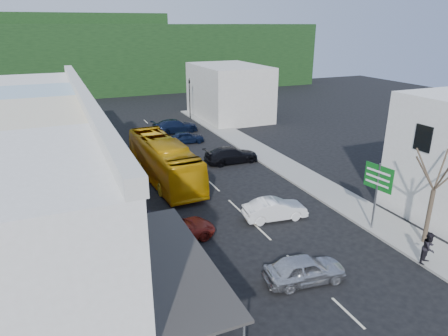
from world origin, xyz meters
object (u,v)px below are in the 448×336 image
pedestrian_left (150,224)px  car_red (179,229)px  car_silver (305,269)px  car_white (275,209)px  street_tree (434,190)px  bus (164,162)px  pedestrian_right (429,249)px  direction_sign (376,198)px  traffic_signal (190,99)px

pedestrian_left → car_red: bearing=-110.0°
car_silver → car_red: bearing=41.6°
pedestrian_left → car_white: bearing=-89.5°
car_white → pedestrian_left: pedestrian_left is taller
street_tree → bus: bearing=125.1°
pedestrian_right → car_red: bearing=128.2°
pedestrian_left → direction_sign: size_ratio=0.39×
direction_sign → pedestrian_right: bearing=-100.2°
pedestrian_left → traffic_signal: 32.03m
car_red → street_tree: bearing=-117.5°
car_red → pedestrian_left: bearing=62.6°
car_red → pedestrian_right: 13.74m
bus → pedestrian_right: 20.01m
car_white → pedestrian_left: 8.14m
bus → direction_sign: direction_sign is taller
street_tree → car_silver: bearing=-178.0°
direction_sign → pedestrian_left: bearing=152.6°
pedestrian_left → traffic_signal: traffic_signal is taller
car_white → traffic_signal: traffic_signal is taller
car_red → traffic_signal: (10.91, 30.18, 1.97)m
traffic_signal → car_white: bearing=70.9°
direction_sign → bus: bearing=116.8°
car_silver → traffic_signal: traffic_signal is taller
car_red → pedestrian_right: (11.30, -7.80, 0.30)m
direction_sign → traffic_signal: (-0.49, 33.81, 0.49)m
pedestrian_right → direction_sign: (0.10, 4.17, 1.19)m
car_red → street_tree: size_ratio=0.68×
bus → pedestrian_left: (-3.31, -9.06, -0.55)m
car_white → pedestrian_left: size_ratio=2.59×
car_silver → pedestrian_right: 6.93m
car_silver → pedestrian_right: bearing=-94.7°
car_silver → pedestrian_right: (6.79, -1.36, 0.30)m
car_white → traffic_signal: size_ratio=0.82×
traffic_signal → direction_sign: bearing=79.9°
car_silver → direction_sign: 7.59m
street_tree → traffic_signal: (-2.09, 36.33, -0.72)m
pedestrian_right → traffic_signal: bearing=73.4°
car_red → direction_sign: 12.06m
bus → car_red: bus is taller
car_silver → direction_sign: bearing=-61.2°
pedestrian_right → traffic_signal: (-0.39, 37.99, 1.67)m
direction_sign → car_red: bearing=153.5°
car_red → pedestrian_left: 1.72m
car_white → pedestrian_right: pedestrian_right is taller
bus → street_tree: (11.22, -15.94, 1.85)m
pedestrian_left → street_tree: 16.25m
street_tree → car_white: bearing=136.0°
car_red → pedestrian_right: size_ratio=2.71×
car_red → pedestrian_right: bearing=-126.8°
street_tree → traffic_signal: street_tree is taller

